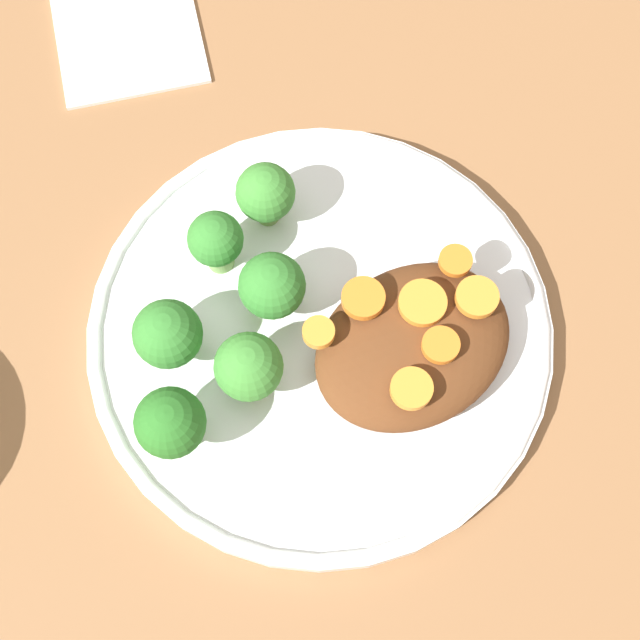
% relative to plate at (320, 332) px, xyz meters
% --- Properties ---
extents(ground_plane, '(4.00, 4.00, 0.00)m').
position_rel_plate_xyz_m(ground_plane, '(0.00, 0.00, -0.01)').
color(ground_plane, '#8C603D').
extents(plate, '(0.28, 0.28, 0.02)m').
position_rel_plate_xyz_m(plate, '(0.00, 0.00, 0.00)').
color(plate, white).
rests_on(plate, ground_plane).
extents(stew_mound, '(0.09, 0.12, 0.03)m').
position_rel_plate_xyz_m(stew_mound, '(-0.04, -0.04, 0.02)').
color(stew_mound, '#5B3319').
rests_on(stew_mound, plate).
extents(broccoli_floret_0, '(0.04, 0.04, 0.05)m').
position_rel_plate_xyz_m(broccoli_floret_0, '(0.03, 0.01, 0.03)').
color(broccoli_floret_0, '#759E51').
rests_on(broccoli_floret_0, plate).
extents(broccoli_floret_1, '(0.03, 0.03, 0.05)m').
position_rel_plate_xyz_m(broccoli_floret_1, '(0.07, 0.03, 0.03)').
color(broccoli_floret_1, '#759E51').
rests_on(broccoli_floret_1, plate).
extents(broccoli_floret_2, '(0.04, 0.04, 0.05)m').
position_rel_plate_xyz_m(broccoli_floret_2, '(-0.01, 0.05, 0.03)').
color(broccoli_floret_2, '#7FA85B').
rests_on(broccoli_floret_2, plate).
extents(broccoli_floret_3, '(0.04, 0.04, 0.05)m').
position_rel_plate_xyz_m(broccoli_floret_3, '(0.08, -0.01, 0.03)').
color(broccoli_floret_3, '#759E51').
rests_on(broccoli_floret_3, plate).
extents(broccoli_floret_4, '(0.04, 0.04, 0.05)m').
position_rel_plate_xyz_m(broccoli_floret_4, '(0.03, 0.08, 0.03)').
color(broccoli_floret_4, '#7FA85B').
rests_on(broccoli_floret_4, plate).
extents(broccoli_floret_5, '(0.04, 0.04, 0.05)m').
position_rel_plate_xyz_m(broccoli_floret_5, '(-0.01, 0.10, 0.04)').
color(broccoli_floret_5, '#759E51').
rests_on(broccoli_floret_5, plate).
extents(carrot_slice_0, '(0.03, 0.03, 0.01)m').
position_rel_plate_xyz_m(carrot_slice_0, '(-0.03, -0.05, 0.04)').
color(carrot_slice_0, orange).
rests_on(carrot_slice_0, stew_mound).
extents(carrot_slice_1, '(0.02, 0.02, 0.01)m').
position_rel_plate_xyz_m(carrot_slice_1, '(-0.04, -0.08, 0.04)').
color(carrot_slice_1, orange).
rests_on(carrot_slice_1, stew_mound).
extents(carrot_slice_2, '(0.02, 0.02, 0.01)m').
position_rel_plate_xyz_m(carrot_slice_2, '(-0.06, -0.04, 0.04)').
color(carrot_slice_2, orange).
rests_on(carrot_slice_2, stew_mound).
extents(carrot_slice_3, '(0.02, 0.02, 0.01)m').
position_rel_plate_xyz_m(carrot_slice_3, '(-0.01, -0.02, 0.04)').
color(carrot_slice_3, orange).
rests_on(carrot_slice_3, stew_mound).
extents(carrot_slice_4, '(0.02, 0.02, 0.01)m').
position_rel_plate_xyz_m(carrot_slice_4, '(-0.07, -0.01, 0.04)').
color(carrot_slice_4, orange).
rests_on(carrot_slice_4, stew_mound).
extents(carrot_slice_5, '(0.02, 0.02, 0.01)m').
position_rel_plate_xyz_m(carrot_slice_5, '(-0.01, 0.01, 0.04)').
color(carrot_slice_5, orange).
rests_on(carrot_slice_5, stew_mound).
extents(carrot_slice_6, '(0.02, 0.02, 0.00)m').
position_rel_plate_xyz_m(carrot_slice_6, '(-0.02, -0.08, 0.04)').
color(carrot_slice_6, orange).
rests_on(carrot_slice_6, stew_mound).
extents(napkin, '(0.18, 0.15, 0.01)m').
position_rel_plate_xyz_m(napkin, '(0.28, -0.02, -0.01)').
color(napkin, white).
rests_on(napkin, ground_plane).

